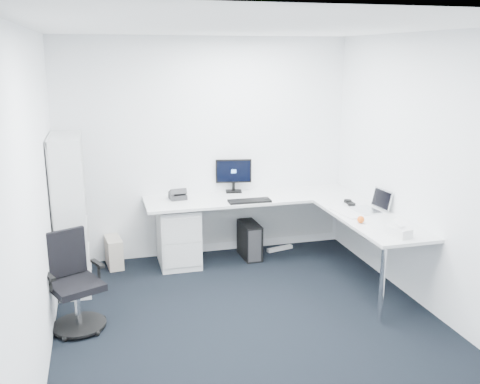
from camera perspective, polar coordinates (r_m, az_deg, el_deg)
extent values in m
plane|color=black|center=(5.15, 1.46, -14.39)|extent=(4.20, 4.20, 0.00)
plane|color=white|center=(4.51, 1.68, 17.17)|extent=(4.20, 4.20, 0.00)
cube|color=white|center=(6.65, -3.60, 4.62)|extent=(3.60, 0.02, 2.70)
cube|color=white|center=(2.81, 14.01, -9.91)|extent=(3.60, 0.02, 2.70)
cube|color=white|center=(4.50, -21.00, -1.16)|extent=(0.02, 4.20, 2.70)
cube|color=white|center=(5.43, 20.09, 1.51)|extent=(0.02, 4.20, 2.70)
cube|color=silver|center=(6.51, -6.58, -4.64)|extent=(0.47, 0.59, 0.73)
cube|color=black|center=(6.74, 1.03, -5.15)|extent=(0.22, 0.46, 0.45)
cube|color=#BAAF9E|center=(6.64, -13.30, -6.26)|extent=(0.21, 0.39, 0.36)
cube|color=silver|center=(7.05, 4.27, -6.03)|extent=(0.37, 0.15, 0.04)
cube|color=black|center=(6.30, 1.02, -0.96)|extent=(0.51, 0.19, 0.02)
cube|color=black|center=(6.38, 2.83, -0.74)|extent=(0.07, 0.10, 0.03)
cube|color=silver|center=(5.95, 11.11, -2.23)|extent=(0.19, 0.46, 0.01)
sphere|color=#E15914|center=(5.65, 12.76, -2.89)|extent=(0.08, 0.08, 0.08)
cube|color=silver|center=(5.35, 16.52, -4.05)|extent=(0.19, 0.28, 0.09)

